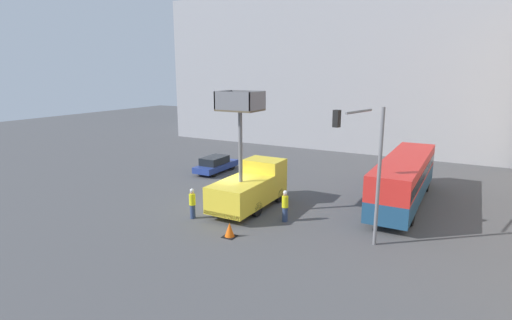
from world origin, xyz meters
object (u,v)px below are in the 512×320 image
object	(u,v)px
utility_truck	(250,184)
road_worker_near_truck	(192,203)
road_worker_directing	(285,206)
traffic_cone_near_truck	(230,230)
traffic_light_pole	(365,154)
city_bus	(404,177)
parked_car_curbside	(216,164)

from	to	relation	value
utility_truck	road_worker_near_truck	world-z (taller)	utility_truck
road_worker_directing	traffic_cone_near_truck	size ratio (longest dim) A/B	2.42
traffic_light_pole	road_worker_near_truck	xyz separation A→B (m)	(-9.63, -1.67, -3.67)
city_bus	road_worker_directing	distance (m)	8.76
city_bus	parked_car_curbside	distance (m)	15.87
utility_truck	city_bus	distance (m)	10.20
traffic_cone_near_truck	parked_car_curbside	distance (m)	14.21
traffic_light_pole	road_worker_directing	size ratio (longest dim) A/B	3.70
utility_truck	road_worker_directing	distance (m)	3.23
road_worker_directing	parked_car_curbside	distance (m)	12.88
road_worker_directing	city_bus	bearing A→B (deg)	-52.04
road_worker_near_truck	road_worker_directing	bearing A→B (deg)	-59.43
road_worker_near_truck	traffic_cone_near_truck	distance (m)	3.70
utility_truck	road_worker_directing	xyz separation A→B (m)	(2.98, -1.10, -0.63)
traffic_light_pole	utility_truck	bearing A→B (deg)	167.59
city_bus	parked_car_curbside	world-z (taller)	city_bus
parked_car_curbside	road_worker_near_truck	bearing A→B (deg)	-62.43
utility_truck	traffic_cone_near_truck	world-z (taller)	utility_truck
city_bus	traffic_cone_near_truck	world-z (taller)	city_bus
city_bus	traffic_cone_near_truck	distance (m)	12.57
traffic_light_pole	traffic_cone_near_truck	xyz separation A→B (m)	(-6.20, -2.93, -4.23)
utility_truck	parked_car_curbside	world-z (taller)	utility_truck
traffic_light_pole	road_worker_directing	world-z (taller)	traffic_light_pole
city_bus	traffic_light_pole	xyz separation A→B (m)	(-0.95, -7.30, 2.73)
road_worker_near_truck	parked_car_curbside	world-z (taller)	road_worker_near_truck
city_bus	road_worker_near_truck	distance (m)	13.90
traffic_light_pole	traffic_cone_near_truck	distance (m)	8.06
utility_truck	parked_car_curbside	bearing A→B (deg)	137.60
utility_truck	city_bus	xyz separation A→B (m)	(8.50, 5.64, 0.29)
traffic_light_pole	road_worker_near_truck	size ratio (longest dim) A/B	3.76
city_bus	traffic_cone_near_truck	bearing A→B (deg)	160.27
traffic_light_pole	road_worker_directing	xyz separation A→B (m)	(-4.57, 0.56, -3.65)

